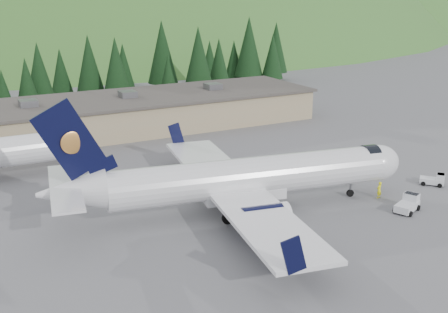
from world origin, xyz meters
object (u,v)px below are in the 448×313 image
at_px(airliner, 242,179).
at_px(baggage_tug_a, 408,204).
at_px(baggage_tug_b, 434,180).
at_px(ramp_worker, 379,190).
at_px(terminal_building, 97,116).

relative_size(airliner, baggage_tug_a, 10.97).
height_order(airliner, baggage_tug_a, airliner).
distance_m(baggage_tug_a, baggage_tug_b, 9.36).
xyz_separation_m(airliner, ramp_worker, (14.75, -3.97, -2.44)).
relative_size(airliner, ramp_worker, 20.62).
bearing_deg(baggage_tug_b, terminal_building, 172.21).
distance_m(airliner, baggage_tug_b, 23.69).
bearing_deg(ramp_worker, terminal_building, -79.04).
bearing_deg(ramp_worker, baggage_tug_a, 78.05).
bearing_deg(baggage_tug_b, ramp_worker, -130.28).
relative_size(airliner, terminal_building, 0.53).
relative_size(baggage_tug_b, terminal_building, 0.04).
height_order(baggage_tug_b, terminal_building, terminal_building).
bearing_deg(terminal_building, airliner, -84.08).
bearing_deg(ramp_worker, baggage_tug_b, 167.45).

